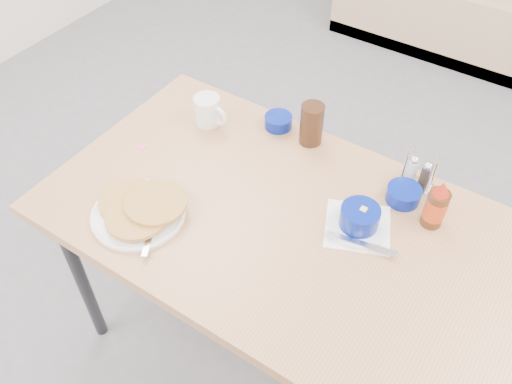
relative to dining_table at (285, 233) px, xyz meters
The scene contains 10 objects.
dining_table is the anchor object (origin of this frame).
pancake_plate 0.42m from the dining_table, 149.19° to the right, with size 0.27×0.27×0.05m.
coffee_mug 0.51m from the dining_table, 152.76° to the left, with size 0.13×0.09×0.10m.
grits_setting 0.22m from the dining_table, 25.42° to the left, with size 0.26×0.24×0.08m.
creamer_bowl 0.42m from the dining_table, 124.82° to the left, with size 0.09×0.09×0.04m.
butter_bowl 0.36m from the dining_table, 46.10° to the left, with size 0.10×0.10×0.05m.
amber_tumbler 0.38m from the dining_table, 108.22° to the left, with size 0.08×0.08×0.14m, color #321C0F.
condiment_caddy 0.44m from the dining_table, 53.36° to the left, with size 0.10×0.06×0.11m.
syrup_bottle 0.43m from the dining_table, 31.97° to the left, with size 0.06×0.06×0.16m.
sugar_wrapper 0.56m from the dining_table, behind, with size 0.04×0.02×0.00m, color #FF5485.
Camera 1 is at (0.48, -0.63, 1.93)m, focal length 38.00 mm.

